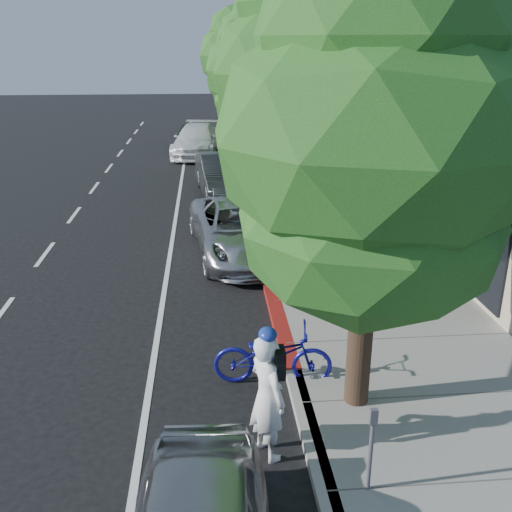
{
  "coord_description": "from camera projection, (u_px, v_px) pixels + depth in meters",
  "views": [
    {
      "loc": [
        -1.46,
        -9.89,
        5.76
      ],
      "look_at": [
        -0.45,
        1.76,
        1.35
      ],
      "focal_mm": 40.0,
      "sensor_mm": 36.0,
      "label": 1
    }
  ],
  "objects": [
    {
      "name": "ground",
      "position": [
        286.0,
        349.0,
        11.36
      ],
      "size": [
        120.0,
        120.0,
        0.0
      ],
      "primitive_type": "plane",
      "color": "black",
      "rests_on": "ground"
    },
    {
      "name": "sidewalk",
      "position": [
        322.0,
        223.0,
        18.98
      ],
      "size": [
        4.6,
        56.0,
        0.15
      ],
      "primitive_type": "cube",
      "color": "gray",
      "rests_on": "ground"
    },
    {
      "name": "curb",
      "position": [
        253.0,
        225.0,
        18.8
      ],
      "size": [
        0.3,
        56.0,
        0.15
      ],
      "primitive_type": "cube",
      "color": "#9E998E",
      "rests_on": "ground"
    },
    {
      "name": "curb_red_segment",
      "position": [
        280.0,
        323.0,
        12.27
      ],
      "size": [
        0.32,
        4.0,
        0.15
      ],
      "primitive_type": "cube",
      "color": "maroon",
      "rests_on": "ground"
    },
    {
      "name": "storefront_building",
      "position": [
        433.0,
        91.0,
        27.69
      ],
      "size": [
        10.0,
        36.0,
        7.0
      ],
      "primitive_type": "cube",
      "color": "beige",
      "rests_on": "ground"
    },
    {
      "name": "street_tree_0",
      "position": [
        374.0,
        144.0,
        8.02
      ],
      "size": [
        4.68,
        4.68,
        7.23
      ],
      "color": "black",
      "rests_on": "ground"
    },
    {
      "name": "street_tree_1",
      "position": [
        305.0,
        78.0,
        13.42
      ],
      "size": [
        4.5,
        4.5,
        7.91
      ],
      "color": "black",
      "rests_on": "ground"
    },
    {
      "name": "street_tree_2",
      "position": [
        275.0,
        71.0,
        19.05
      ],
      "size": [
        4.07,
        4.07,
        7.62
      ],
      "color": "black",
      "rests_on": "ground"
    },
    {
      "name": "street_tree_3",
      "position": [
        258.0,
        72.0,
        24.77
      ],
      "size": [
        4.74,
        4.74,
        7.36
      ],
      "color": "black",
      "rests_on": "ground"
    },
    {
      "name": "street_tree_4",
      "position": [
        248.0,
        71.0,
        30.43
      ],
      "size": [
        4.74,
        4.74,
        7.1
      ],
      "color": "black",
      "rests_on": "ground"
    },
    {
      "name": "street_tree_5",
      "position": [
        241.0,
        57.0,
        35.83
      ],
      "size": [
        5.44,
        5.44,
        8.02
      ],
      "color": "black",
      "rests_on": "ground"
    },
    {
      "name": "cyclist",
      "position": [
        267.0,
        397.0,
        8.16
      ],
      "size": [
        0.75,
        0.86,
        1.98
      ],
      "primitive_type": "imported",
      "rotation": [
        0.0,
        0.0,
        2.05
      ],
      "color": "white",
      "rests_on": "ground"
    },
    {
      "name": "bicycle",
      "position": [
        273.0,
        355.0,
        10.08
      ],
      "size": [
        2.17,
        0.96,
        1.1
      ],
      "primitive_type": "imported",
      "rotation": [
        0.0,
        0.0,
        1.46
      ],
      "color": "#171591",
      "rests_on": "ground"
    },
    {
      "name": "silver_suv",
      "position": [
        241.0,
        229.0,
        16.18
      ],
      "size": [
        3.14,
        5.73,
        1.52
      ],
      "primitive_type": "imported",
      "rotation": [
        0.0,
        0.0,
        0.12
      ],
      "color": "#BBBBC0",
      "rests_on": "ground"
    },
    {
      "name": "dark_sedan",
      "position": [
        222.0,
        175.0,
        22.48
      ],
      "size": [
        2.25,
        5.06,
        1.61
      ],
      "primitive_type": "imported",
      "rotation": [
        0.0,
        0.0,
        0.11
      ],
      "color": "#212527",
      "rests_on": "ground"
    },
    {
      "name": "white_pickup",
      "position": [
        197.0,
        140.0,
        30.5
      ],
      "size": [
        2.92,
        5.75,
        1.6
      ],
      "primitive_type": "imported",
      "rotation": [
        0.0,
        0.0,
        -0.13
      ],
      "color": "white",
      "rests_on": "ground"
    },
    {
      "name": "dark_suv_far",
      "position": [
        193.0,
        136.0,
        31.89
      ],
      "size": [
        2.11,
        4.66,
        1.55
      ],
      "primitive_type": "imported",
      "rotation": [
        0.0,
        0.0,
        -0.06
      ],
      "color": "black",
      "rests_on": "ground"
    },
    {
      "name": "pedestrian",
      "position": [
        295.0,
        185.0,
        20.35
      ],
      "size": [
        0.84,
        0.69,
        1.61
      ],
      "primitive_type": "imported",
      "rotation": [
        0.0,
        0.0,
        3.24
      ],
      "color": "black",
      "rests_on": "sidewalk"
    }
  ]
}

